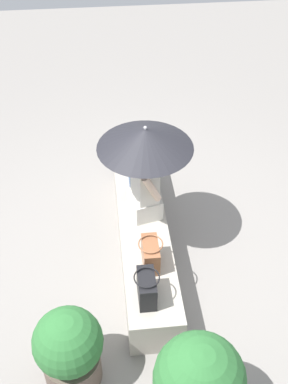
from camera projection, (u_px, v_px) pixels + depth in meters
name	position (u px, v px, depth m)	size (l,w,h in m)	color
ground_plane	(143.00, 251.00, 5.03)	(14.00, 14.00, 0.00)	gray
stone_bench	(143.00, 237.00, 4.90)	(2.40, 0.48, 0.41)	#A8A093
person_seated	(145.00, 183.00, 4.63)	(0.50, 0.35, 0.90)	beige
parasol	(145.00, 138.00, 4.34)	(0.91, 0.91, 1.02)	#B7B7BC
handbag_black	(135.00, 173.00, 5.15)	(0.22, 0.17, 0.27)	#335184
tote_bag_canvas	(150.00, 254.00, 4.29)	(0.31, 0.23, 0.28)	brown
shoulder_bag_spare	(147.00, 288.00, 4.00)	(0.30, 0.22, 0.29)	black
planter_far	(69.00, 349.00, 3.72)	(0.56, 0.56, 0.80)	brown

